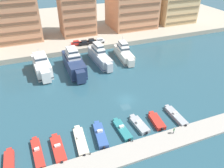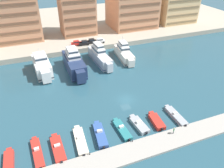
{
  "view_description": "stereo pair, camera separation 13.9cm",
  "coord_description": "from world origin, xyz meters",
  "px_view_note": "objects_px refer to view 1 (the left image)",
  "views": [
    {
      "loc": [
        -20.45,
        -42.38,
        34.64
      ],
      "look_at": [
        -2.1,
        4.94,
        2.5
      ],
      "focal_mm": 35.0,
      "sensor_mm": 36.0,
      "label": 1
    },
    {
      "loc": [
        -20.32,
        -42.43,
        34.64
      ],
      "look_at": [
        -2.1,
        4.94,
        2.5
      ],
      "focal_mm": 35.0,
      "sensor_mm": 36.0,
      "label": 2
    }
  ],
  "objects_px": {
    "motorboat_grey_far_right": "(176,116)",
    "car_white_center_left": "(100,41)",
    "motorboat_blue_center": "(100,135)",
    "yacht_silver_mid_left": "(100,56)",
    "motorboat_cream_center_left": "(81,141)",
    "car_red_far_left": "(76,43)",
    "yacht_white_far_left": "(42,66)",
    "motorboat_grey_mid_right": "(139,124)",
    "motorboat_red_far_left": "(9,165)",
    "car_black_mid_left": "(91,41)",
    "car_black_left": "(84,43)",
    "motorboat_red_mid_left": "(58,148)",
    "yacht_navy_left": "(74,63)",
    "motorboat_teal_center_right": "(122,129)",
    "pedestrian_near_edge": "(174,130)",
    "yacht_ivory_center_left": "(124,53)",
    "motorboat_red_left": "(38,153)",
    "motorboat_red_right": "(156,121)"
  },
  "relations": [
    {
      "from": "car_black_left",
      "to": "motorboat_cream_center_left",
      "type": "bearing_deg",
      "value": -106.01
    },
    {
      "from": "motorboat_red_mid_left",
      "to": "motorboat_teal_center_right",
      "type": "distance_m",
      "value": 14.09
    },
    {
      "from": "motorboat_grey_mid_right",
      "to": "motorboat_red_mid_left",
      "type": "bearing_deg",
      "value": -178.93
    },
    {
      "from": "motorboat_red_far_left",
      "to": "motorboat_red_mid_left",
      "type": "relative_size",
      "value": 0.99
    },
    {
      "from": "motorboat_cream_center_left",
      "to": "car_black_mid_left",
      "type": "xyz_separation_m",
      "value": [
        16.5,
        47.23,
        2.45
      ]
    },
    {
      "from": "car_black_left",
      "to": "pedestrian_near_edge",
      "type": "distance_m",
      "value": 52.17
    },
    {
      "from": "motorboat_blue_center",
      "to": "motorboat_grey_mid_right",
      "type": "height_order",
      "value": "motorboat_blue_center"
    },
    {
      "from": "yacht_white_far_left",
      "to": "motorboat_grey_mid_right",
      "type": "relative_size",
      "value": 2.32
    },
    {
      "from": "motorboat_teal_center_right",
      "to": "motorboat_red_right",
      "type": "relative_size",
      "value": 1.18
    },
    {
      "from": "motorboat_grey_mid_right",
      "to": "pedestrian_near_edge",
      "type": "relative_size",
      "value": 4.19
    },
    {
      "from": "pedestrian_near_edge",
      "to": "yacht_white_far_left",
      "type": "bearing_deg",
      "value": 121.04
    },
    {
      "from": "yacht_ivory_center_left",
      "to": "motorboat_cream_center_left",
      "type": "bearing_deg",
      "value": -126.19
    },
    {
      "from": "motorboat_red_far_left",
      "to": "motorboat_cream_center_left",
      "type": "xyz_separation_m",
      "value": [
        13.82,
        1.07,
        -0.03
      ]
    },
    {
      "from": "yacht_ivory_center_left",
      "to": "car_red_far_left",
      "type": "xyz_separation_m",
      "value": [
        -14.28,
        13.65,
        0.75
      ]
    },
    {
      "from": "motorboat_red_far_left",
      "to": "motorboat_teal_center_right",
      "type": "relative_size",
      "value": 1.05
    },
    {
      "from": "yacht_white_far_left",
      "to": "yacht_ivory_center_left",
      "type": "height_order",
      "value": "yacht_ivory_center_left"
    },
    {
      "from": "motorboat_grey_mid_right",
      "to": "motorboat_blue_center",
      "type": "bearing_deg",
      "value": 179.46
    },
    {
      "from": "yacht_navy_left",
      "to": "yacht_white_far_left",
      "type": "bearing_deg",
      "value": 167.02
    },
    {
      "from": "motorboat_cream_center_left",
      "to": "pedestrian_near_edge",
      "type": "xyz_separation_m",
      "value": [
        19.21,
        -5.27,
        1.05
      ]
    },
    {
      "from": "car_black_left",
      "to": "pedestrian_near_edge",
      "type": "xyz_separation_m",
      "value": [
        5.85,
        -51.83,
        -1.4
      ]
    },
    {
      "from": "yacht_silver_mid_left",
      "to": "motorboat_red_mid_left",
      "type": "relative_size",
      "value": 2.18
    },
    {
      "from": "yacht_silver_mid_left",
      "to": "car_black_mid_left",
      "type": "relative_size",
      "value": 4.16
    },
    {
      "from": "car_black_left",
      "to": "motorboat_red_left",
      "type": "bearing_deg",
      "value": -115.27
    },
    {
      "from": "yacht_white_far_left",
      "to": "car_black_left",
      "type": "xyz_separation_m",
      "value": [
        17.34,
        13.3,
        0.44
      ]
    },
    {
      "from": "motorboat_cream_center_left",
      "to": "car_red_far_left",
      "type": "distance_m",
      "value": 48.56
    },
    {
      "from": "motorboat_teal_center_right",
      "to": "yacht_ivory_center_left",
      "type": "bearing_deg",
      "value": 65.68
    },
    {
      "from": "motorboat_cream_center_left",
      "to": "car_red_far_left",
      "type": "relative_size",
      "value": 2.09
    },
    {
      "from": "yacht_ivory_center_left",
      "to": "motorboat_red_left",
      "type": "height_order",
      "value": "yacht_ivory_center_left"
    },
    {
      "from": "motorboat_grey_far_right",
      "to": "car_white_center_left",
      "type": "xyz_separation_m",
      "value": [
        -3.32,
        47.1,
        2.4
      ]
    },
    {
      "from": "motorboat_grey_far_right",
      "to": "car_black_left",
      "type": "bearing_deg",
      "value": 101.66
    },
    {
      "from": "yacht_navy_left",
      "to": "car_white_center_left",
      "type": "distance_m",
      "value": 20.83
    },
    {
      "from": "motorboat_cream_center_left",
      "to": "car_red_far_left",
      "type": "bearing_deg",
      "value": 77.63
    },
    {
      "from": "motorboat_red_left",
      "to": "motorboat_red_right",
      "type": "relative_size",
      "value": 1.38
    },
    {
      "from": "motorboat_blue_center",
      "to": "yacht_silver_mid_left",
      "type": "bearing_deg",
      "value": 71.67
    },
    {
      "from": "motorboat_red_far_left",
      "to": "yacht_navy_left",
      "type": "bearing_deg",
      "value": 58.44
    },
    {
      "from": "yacht_ivory_center_left",
      "to": "motorboat_grey_far_right",
      "type": "bearing_deg",
      "value": -92.64
    },
    {
      "from": "car_black_left",
      "to": "car_white_center_left",
      "type": "relative_size",
      "value": 1.01
    },
    {
      "from": "motorboat_red_right",
      "to": "car_black_mid_left",
      "type": "relative_size",
      "value": 1.51
    },
    {
      "from": "yacht_navy_left",
      "to": "car_black_left",
      "type": "distance_m",
      "value": 17.28
    },
    {
      "from": "motorboat_red_mid_left",
      "to": "car_white_center_left",
      "type": "xyz_separation_m",
      "value": [
        24.47,
        46.98,
        2.42
      ]
    },
    {
      "from": "yacht_white_far_left",
      "to": "yacht_navy_left",
      "type": "bearing_deg",
      "value": -12.98
    },
    {
      "from": "motorboat_red_mid_left",
      "to": "car_black_mid_left",
      "type": "distance_m",
      "value": 52.26
    },
    {
      "from": "motorboat_grey_far_right",
      "to": "car_black_left",
      "type": "height_order",
      "value": "car_black_left"
    },
    {
      "from": "yacht_navy_left",
      "to": "car_black_left",
      "type": "relative_size",
      "value": 4.37
    },
    {
      "from": "car_white_center_left",
      "to": "car_red_far_left",
      "type": "bearing_deg",
      "value": 174.75
    },
    {
      "from": "yacht_ivory_center_left",
      "to": "motorboat_red_right",
      "type": "relative_size",
      "value": 2.48
    },
    {
      "from": "car_red_far_left",
      "to": "car_white_center_left",
      "type": "relative_size",
      "value": 1.0
    },
    {
      "from": "motorboat_cream_center_left",
      "to": "motorboat_teal_center_right",
      "type": "bearing_deg",
      "value": -0.7
    },
    {
      "from": "motorboat_grey_mid_right",
      "to": "car_white_center_left",
      "type": "height_order",
      "value": "car_white_center_left"
    },
    {
      "from": "motorboat_red_left",
      "to": "motorboat_grey_far_right",
      "type": "relative_size",
      "value": 1.08
    }
  ]
}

